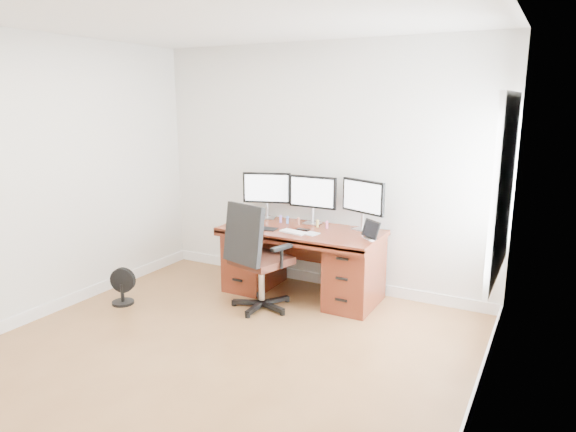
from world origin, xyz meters
The scene contains 20 objects.
ground centered at (0.00, 0.00, 0.00)m, with size 4.50×4.50×0.00m, color brown.
back_wall centered at (0.00, 2.25, 1.35)m, with size 4.00×0.10×2.70m, color silver.
right_wall centered at (2.00, 0.11, 1.35)m, with size 0.10×4.50×2.70m.
desk centered at (0.00, 1.83, 0.40)m, with size 1.70×0.80×0.75m.
office_chair centered at (-0.22, 1.27, 0.37)m, with size 0.73×0.73×1.11m.
floor_fan centered at (-1.54, 0.71, 0.19)m, with size 0.27×0.23×0.39m.
monitor_left centered at (-0.58, 2.07, 1.09)m, with size 0.53×0.21×0.53m.
monitor_center centered at (0.00, 2.07, 1.09)m, with size 0.55×0.14×0.53m.
monitor_right centered at (0.58, 2.07, 1.09)m, with size 0.52×0.24×0.53m.
tablet_left centered at (-0.77, 1.75, 0.84)m, with size 0.24×0.19×0.19m.
tablet_right centered at (0.78, 1.75, 0.84)m, with size 0.23×0.20×0.19m.
keyboard centered at (0.00, 1.62, 0.76)m, with size 0.29×0.12×0.01m, color white.
trackpad centered at (0.19, 1.65, 0.76)m, with size 0.13×0.13×0.01m, color #B9BCC1.
drawing_tablet centered at (-0.32, 1.61, 0.76)m, with size 0.22×0.14×0.01m, color black.
phone centered at (0.03, 1.77, 0.76)m, with size 0.13×0.07×0.01m, color black.
figurine_purple centered at (-0.33, 1.95, 0.80)m, with size 0.03×0.03×0.08m.
figurine_blue centered at (-0.25, 1.95, 0.80)m, with size 0.03×0.03×0.08m.
figurine_brown centered at (-0.11, 1.95, 0.80)m, with size 0.03×0.03×0.08m.
figurine_yellow centered at (0.12, 1.95, 0.80)m, with size 0.03×0.03×0.08m.
figurine_pink centered at (0.23, 1.95, 0.80)m, with size 0.03×0.03×0.08m.
Camera 1 is at (2.36, -2.91, 2.08)m, focal length 32.00 mm.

